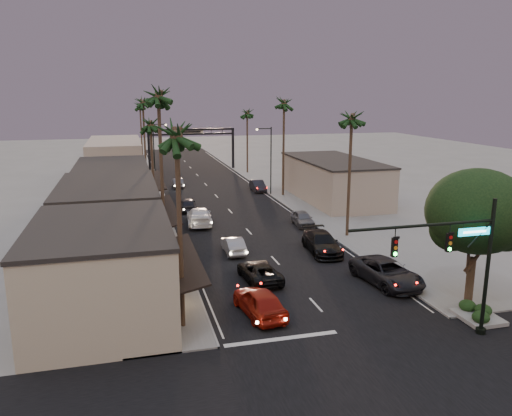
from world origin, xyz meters
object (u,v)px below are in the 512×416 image
corner_tree (478,215)px  palm_ld (143,100)px  curbside_near (387,272)px  streetlight_right (269,155)px  palm_rb (284,100)px  oncoming_red (260,302)px  palm_lc (150,121)px  streetlight_left (156,148)px  arch (192,139)px  palm_rc (247,111)px  palm_la (176,128)px  oncoming_pickup (259,271)px  palm_far (140,104)px  oncoming_silver (233,245)px  traffic_signal (459,250)px  palm_lb (158,91)px  curbside_black (322,243)px  palm_ra (352,114)px

corner_tree → palm_ld: 51.28m
curbside_near → streetlight_right: bearing=81.4°
palm_rb → oncoming_red: 38.45m
palm_lc → curbside_near: (14.78, -23.84, -9.61)m
palm_lc → streetlight_left: bearing=85.6°
arch → palm_lc: 35.41m
palm_rc → palm_lc: bearing=-121.6°
arch → curbside_near: size_ratio=2.45×
streetlight_left → curbside_near: 47.88m
palm_la → oncoming_pickup: 13.78m
palm_lc → oncoming_red: 28.57m
palm_la → palm_far: same height
corner_tree → oncoming_silver: corner_tree is taller
oncoming_red → oncoming_silver: oncoming_red is taller
palm_far → oncoming_red: palm_far is taller
traffic_signal → palm_far: 75.58m
palm_lb → palm_ld: (0.00, 33.00, -0.97)m
curbside_black → palm_rc: bearing=89.5°
oncoming_pickup → curbside_near: (8.59, -2.85, 0.16)m
oncoming_pickup → palm_rc: bearing=-105.8°
palm_ra → curbside_near: 16.06m
palm_la → palm_ra: 22.82m
traffic_signal → curbside_near: traffic_signal is taller
arch → palm_far: size_ratio=1.15×
oncoming_silver → oncoming_red: bearing=86.0°
palm_la → oncoming_red: (4.73, 0.51, -10.58)m
traffic_signal → palm_lc: size_ratio=0.70×
oncoming_red → curbside_black: 13.42m
palm_la → curbside_near: bearing=12.1°
traffic_signal → oncoming_silver: 20.25m
traffic_signal → corner_tree: corner_tree is taller
palm_rc → curbside_near: (-2.42, -51.84, -9.61)m
palm_lb → streetlight_right: bearing=56.0°
corner_tree → curbside_black: (-5.04, 12.61, -5.12)m
streetlight_right → palm_la: (-15.52, -36.00, 6.11)m
oncoming_red → palm_lc: bearing=-87.5°
palm_ra → palm_rc: bearing=90.0°
arch → palm_la: size_ratio=1.15×
palm_rc → oncoming_pickup: bearing=-102.7°
oncoming_silver → curbside_black: bearing=167.0°
palm_rc → streetlight_right: bearing=-95.1°
palm_far → curbside_black: 60.26m
streetlight_right → palm_lc: size_ratio=0.74×
streetlight_left → traffic_signal: bearing=-76.9°
corner_tree → arch: 63.26m
streetlight_left → oncoming_silver: (4.05, -36.17, -4.64)m
palm_la → oncoming_red: bearing=6.2°
streetlight_right → curbside_near: streetlight_right is taller
arch → palm_ld: (-8.60, -15.00, 6.88)m
corner_tree → palm_rc: size_ratio=0.72×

